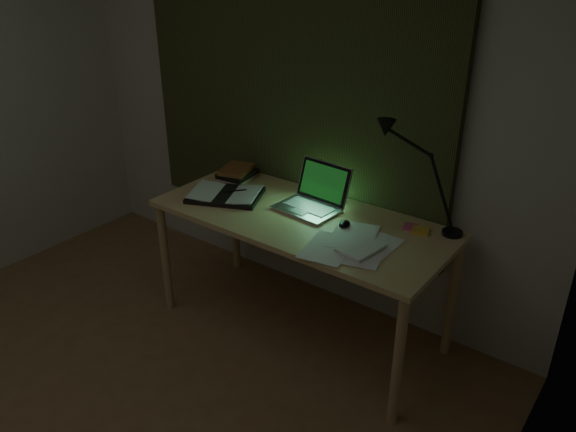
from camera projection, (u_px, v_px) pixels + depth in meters
name	position (u px, v px, depth m)	size (l,w,h in m)	color
wall_back	(291.00, 104.00, 3.46)	(3.50, 0.00, 2.50)	beige
curtain	(287.00, 72.00, 3.35)	(2.20, 0.06, 2.00)	#2B2F17
desk	(300.00, 275.00, 3.30)	(1.69, 0.74, 0.77)	#DBB376
laptop	(307.00, 190.00, 3.14)	(0.35, 0.39, 0.25)	silver
open_textbook	(225.00, 194.00, 3.36)	(0.42, 0.30, 0.04)	silver
book_stack	(237.00, 173.00, 3.60)	(0.19, 0.23, 0.09)	silver
loose_papers	(354.00, 244.00, 2.82)	(0.36, 0.38, 0.02)	white
mouse	(344.00, 224.00, 3.01)	(0.05, 0.08, 0.03)	black
sticky_yellow	(421.00, 231.00, 2.95)	(0.08, 0.08, 0.02)	yellow
sticky_pink	(411.00, 227.00, 3.00)	(0.07, 0.07, 0.02)	#DD5686
desk_lamp	(459.00, 184.00, 2.81)	(0.38, 0.30, 0.58)	black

